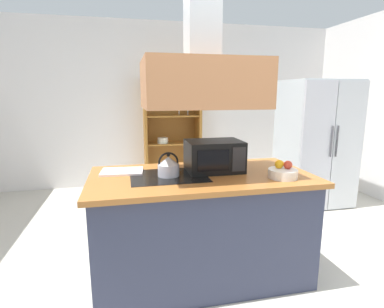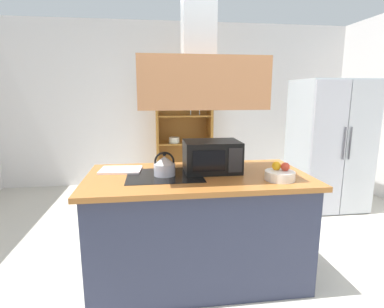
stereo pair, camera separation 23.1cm
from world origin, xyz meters
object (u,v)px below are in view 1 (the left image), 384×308
(fruit_bowl, at_px, (283,172))
(microwave, at_px, (214,156))
(cutting_board, at_px, (122,172))
(dish_cabinet, at_px, (172,138))
(kettle, at_px, (168,166))
(refrigerator, at_px, (315,143))

(fruit_bowl, bearing_deg, microwave, 145.42)
(cutting_board, distance_m, microwave, 0.78)
(dish_cabinet, xyz_separation_m, cutting_board, (-0.80, -2.48, 0.10))
(dish_cabinet, height_order, kettle, dish_cabinet)
(refrigerator, relative_size, microwave, 3.75)
(fruit_bowl, bearing_deg, dish_cabinet, 98.46)
(cutting_board, xyz_separation_m, microwave, (0.76, -0.11, 0.12))
(dish_cabinet, bearing_deg, kettle, -99.18)
(refrigerator, distance_m, kettle, 2.66)
(refrigerator, relative_size, dish_cabinet, 0.95)
(microwave, bearing_deg, dish_cabinet, 89.29)
(kettle, height_order, microwave, microwave)
(refrigerator, bearing_deg, kettle, -148.51)
(dish_cabinet, relative_size, kettle, 9.46)
(dish_cabinet, bearing_deg, fruit_bowl, -81.54)
(microwave, bearing_deg, fruit_bowl, -34.58)
(cutting_board, bearing_deg, kettle, -28.08)
(dish_cabinet, relative_size, cutting_board, 5.36)
(refrigerator, distance_m, dish_cabinet, 2.24)
(microwave, height_order, fruit_bowl, microwave)
(refrigerator, xyz_separation_m, kettle, (-2.27, -1.39, 0.12))
(cutting_board, distance_m, fruit_bowl, 1.30)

